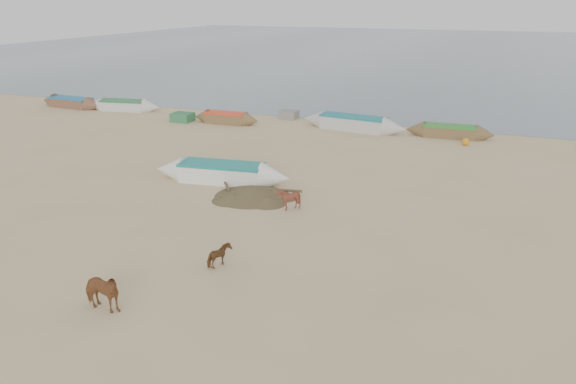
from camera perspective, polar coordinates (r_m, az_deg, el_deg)
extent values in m
plane|color=tan|center=(19.20, -4.47, -6.49)|extent=(140.00, 140.00, 0.00)
plane|color=slate|center=(98.12, 17.69, 13.53)|extent=(160.00, 160.00, 0.00)
imported|color=brown|center=(16.59, -18.48, -9.61)|extent=(1.43, 0.72, 1.18)
imported|color=#5F2B1E|center=(22.98, 0.04, -0.69)|extent=(0.92, 0.83, 0.96)
imported|color=brown|center=(18.39, -6.94, -6.50)|extent=(0.72, 0.81, 0.75)
cone|color=brown|center=(24.66, -3.79, 0.05)|extent=(3.89, 3.89, 0.45)
cube|color=#306C42|center=(40.40, -10.67, 7.48)|extent=(1.40, 1.20, 0.60)
sphere|color=orange|center=(34.81, 17.60, 4.89)|extent=(0.44, 0.44, 0.44)
cube|color=slate|center=(40.69, 0.11, 7.86)|extent=(1.20, 1.10, 0.56)
sphere|color=orange|center=(46.78, -20.20, 8.14)|extent=(0.48, 0.48, 0.48)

